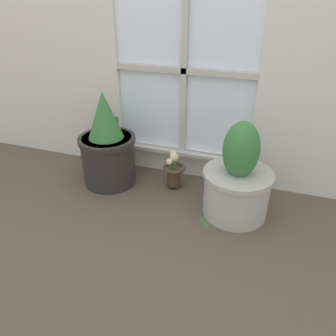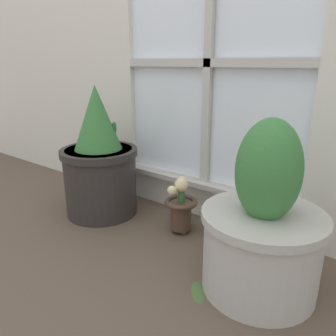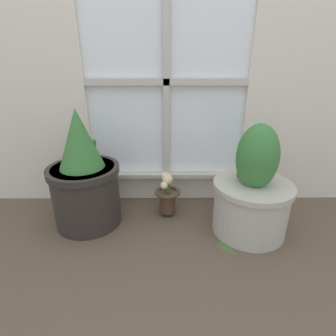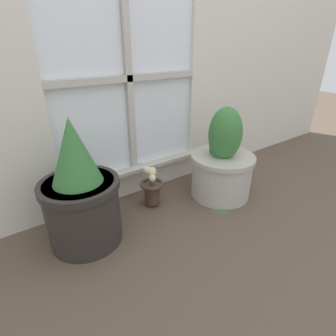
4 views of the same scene
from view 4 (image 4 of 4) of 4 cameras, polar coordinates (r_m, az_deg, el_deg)
ground_plane at (r=1.41m, az=4.73°, el=-14.67°), size 10.00×10.00×0.00m
potted_plant_left at (r=1.31m, az=-18.46°, el=-5.63°), size 0.37×0.37×0.63m
potted_plant_right at (r=1.68m, az=11.71°, el=0.74°), size 0.40×0.40×0.58m
flower_vase at (r=1.58m, az=-3.56°, el=-4.10°), size 0.15×0.15×0.26m
fallen_leaf at (r=1.60m, az=11.25°, el=-9.23°), size 0.10×0.11×0.01m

